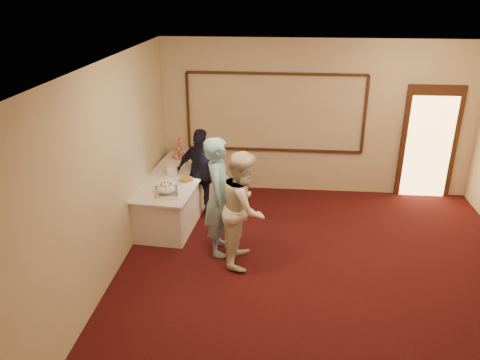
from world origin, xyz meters
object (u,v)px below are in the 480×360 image
pavlova_tray (166,190)px  man (219,197)px  woman (244,208)px  tart (186,180)px  guest (202,173)px  plate_stack_b (190,164)px  buffet_table (177,194)px  plate_stack_a (172,170)px  cupcake_stand (180,150)px

pavlova_tray → man: man is taller
woman → tart: bearing=45.8°
tart → guest: guest is taller
plate_stack_b → tart: size_ratio=0.75×
pavlova_tray → plate_stack_b: pavlova_tray is taller
buffet_table → woman: bearing=-47.2°
plate_stack_a → woman: woman is taller
buffet_table → plate_stack_a: plate_stack_a is taller
plate_stack_b → man: 1.70m
pavlova_tray → man: bearing=-21.1°
pavlova_tray → guest: size_ratio=0.33×
buffet_table → pavlova_tray: 0.98m
cupcake_stand → pavlova_tray: bearing=-84.9°
man → plate_stack_a: bearing=38.7°
pavlova_tray → tart: size_ratio=2.03×
plate_stack_b → buffet_table: bearing=-122.7°
plate_stack_b → man: size_ratio=0.10×
plate_stack_b → woman: (1.13, -1.76, 0.02)m
plate_stack_b → woman: woman is taller
buffet_table → cupcake_stand: cupcake_stand is taller
plate_stack_a → man: size_ratio=0.11×
pavlova_tray → woman: 1.42m
buffet_table → plate_stack_b: (0.21, 0.32, 0.46)m
woman → guest: size_ratio=1.08×
plate_stack_b → plate_stack_a: bearing=-131.9°
plate_stack_a → woman: (1.40, -1.46, 0.02)m
pavlova_tray → man: size_ratio=0.28×
plate_stack_a → tart: bearing=-42.7°
plate_stack_a → man: (1.01, -1.23, 0.08)m
pavlova_tray → plate_stack_a: 0.89m
cupcake_stand → woman: (1.45, -2.33, -0.05)m
tart → man: bearing=-53.3°
plate_stack_a → guest: guest is taller
tart → man: (0.70, -0.94, 0.14)m
buffet_table → guest: 0.63m
pavlova_tray → plate_stack_a: bearing=97.0°
buffet_table → plate_stack_a: bearing=164.0°
pavlova_tray → plate_stack_b: 1.19m
cupcake_stand → plate_stack_a: (0.05, -0.87, -0.07)m
cupcake_stand → man: bearing=-63.2°
buffet_table → man: 1.63m
cupcake_stand → guest: (0.58, -0.87, -0.12)m
plate_stack_b → guest: 0.40m
plate_stack_a → woman: 2.02m
plate_stack_a → man: man is taller
buffet_table → guest: size_ratio=1.60×
man → plate_stack_b: bearing=25.1°
cupcake_stand → tart: (0.36, -1.16, -0.13)m
buffet_table → man: (0.95, -1.21, 0.55)m
buffet_table → plate_stack_a: 0.47m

